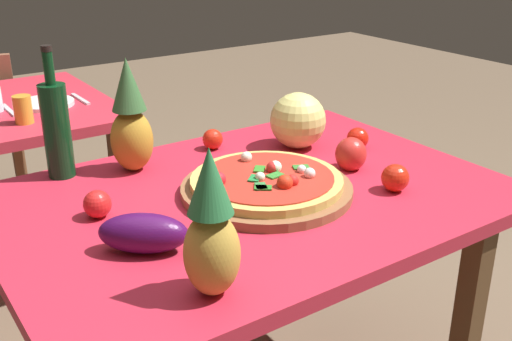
# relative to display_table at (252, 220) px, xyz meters

# --- Properties ---
(display_table) EXTENTS (1.34, 0.95, 0.75)m
(display_table) POSITION_rel_display_table_xyz_m (0.00, 0.00, 0.00)
(display_table) COLOR #533820
(display_table) RESTS_ON ground_plane
(pizza_board) EXTENTS (0.46, 0.46, 0.02)m
(pizza_board) POSITION_rel_display_table_xyz_m (0.03, -0.03, 0.10)
(pizza_board) COLOR brown
(pizza_board) RESTS_ON display_table
(pizza) EXTENTS (0.41, 0.41, 0.06)m
(pizza) POSITION_rel_display_table_xyz_m (0.03, -0.03, 0.12)
(pizza) COLOR #D4B256
(pizza) RESTS_ON pizza_board
(wine_bottle) EXTENTS (0.08, 0.08, 0.37)m
(wine_bottle) POSITION_rel_display_table_xyz_m (-0.38, 0.41, 0.23)
(wine_bottle) COLOR black
(wine_bottle) RESTS_ON display_table
(pineapple_left) EXTENTS (0.12, 0.12, 0.33)m
(pineapple_left) POSITION_rel_display_table_xyz_m (-0.19, 0.33, 0.23)
(pineapple_left) COLOR #AE8327
(pineapple_left) RESTS_ON display_table
(pineapple_right) EXTENTS (0.11, 0.11, 0.31)m
(pineapple_right) POSITION_rel_display_table_xyz_m (-0.33, -0.35, 0.22)
(pineapple_right) COLOR #B88F37
(pineapple_right) RESTS_ON display_table
(melon) EXTENTS (0.18, 0.18, 0.18)m
(melon) POSITION_rel_display_table_xyz_m (0.32, 0.21, 0.17)
(melon) COLOR #DCD476
(melon) RESTS_ON display_table
(bell_pepper) EXTENTS (0.09, 0.09, 0.10)m
(bell_pepper) POSITION_rel_display_table_xyz_m (0.33, -0.02, 0.13)
(bell_pepper) COLOR red
(bell_pepper) RESTS_ON display_table
(eggplant) EXTENTS (0.21, 0.19, 0.09)m
(eggplant) POSITION_rel_display_table_xyz_m (-0.37, -0.12, 0.13)
(eggplant) COLOR #3F0E46
(eggplant) RESTS_ON display_table
(tomato_by_bottle) EXTENTS (0.07, 0.07, 0.07)m
(tomato_by_bottle) POSITION_rel_display_table_xyz_m (0.09, 0.35, 0.12)
(tomato_by_bottle) COLOR red
(tomato_by_bottle) RESTS_ON display_table
(tomato_beside_pepper) EXTENTS (0.07, 0.07, 0.07)m
(tomato_beside_pepper) POSITION_rel_display_table_xyz_m (-0.39, 0.09, 0.12)
(tomato_beside_pepper) COLOR red
(tomato_beside_pepper) RESTS_ON display_table
(tomato_at_corner) EXTENTS (0.07, 0.07, 0.07)m
(tomato_at_corner) POSITION_rel_display_table_xyz_m (0.47, 0.09, 0.12)
(tomato_at_corner) COLOR red
(tomato_at_corner) RESTS_ON display_table
(tomato_near_board) EXTENTS (0.08, 0.08, 0.08)m
(tomato_near_board) POSITION_rel_display_table_xyz_m (0.32, -0.21, 0.12)
(tomato_near_board) COLOR red
(tomato_near_board) RESTS_ON display_table
(drinking_glass_juice) EXTENTS (0.07, 0.07, 0.10)m
(drinking_glass_juice) POSITION_rel_display_table_xyz_m (-0.34, 0.97, 0.13)
(drinking_glass_juice) COLOR gold
(drinking_glass_juice) RESTS_ON background_table
(dinner_plate) EXTENTS (0.22, 0.22, 0.02)m
(dinner_plate) POSITION_rel_display_table_xyz_m (-0.21, 1.15, 0.09)
(dinner_plate) COLOR white
(dinner_plate) RESTS_ON background_table
(fork_utensil) EXTENTS (0.02, 0.18, 0.01)m
(fork_utensil) POSITION_rel_display_table_xyz_m (-0.35, 1.15, 0.09)
(fork_utensil) COLOR silver
(fork_utensil) RESTS_ON background_table
(knife_utensil) EXTENTS (0.02, 0.18, 0.01)m
(knife_utensil) POSITION_rel_display_table_xyz_m (-0.07, 1.15, 0.09)
(knife_utensil) COLOR silver
(knife_utensil) RESTS_ON background_table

